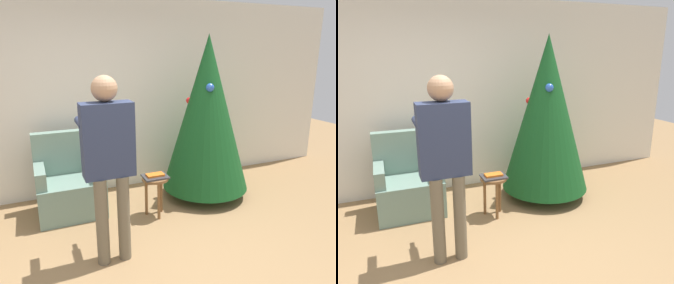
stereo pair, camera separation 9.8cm
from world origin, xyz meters
TOP-DOWN VIEW (x-y plane):
  - ground_plane at (0.00, 0.00)m, footprint 14.00×14.00m
  - wall_back at (0.00, 2.23)m, footprint 8.00×0.06m
  - christmas_tree at (1.29, 1.44)m, footprint 1.18×1.18m
  - armchair at (-0.53, 1.67)m, footprint 0.79×0.68m
  - person_standing at (-0.27, 0.50)m, footprint 0.48×0.57m
  - side_stool at (0.42, 1.15)m, footprint 0.33×0.33m
  - laptop at (0.42, 1.15)m, footprint 0.30×0.24m
  - book at (0.42, 1.15)m, footprint 0.21×0.12m

SIDE VIEW (x-z plane):
  - ground_plane at x=0.00m, z-range 0.00..0.00m
  - armchair at x=-0.53m, z-range -0.15..0.85m
  - side_stool at x=0.42m, z-range 0.14..0.65m
  - laptop at x=0.42m, z-range 0.50..0.52m
  - book at x=0.42m, z-range 0.52..0.55m
  - person_standing at x=-0.27m, z-range 0.19..1.97m
  - christmas_tree at x=1.29m, z-range 0.07..2.27m
  - wall_back at x=0.00m, z-range 0.00..2.70m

